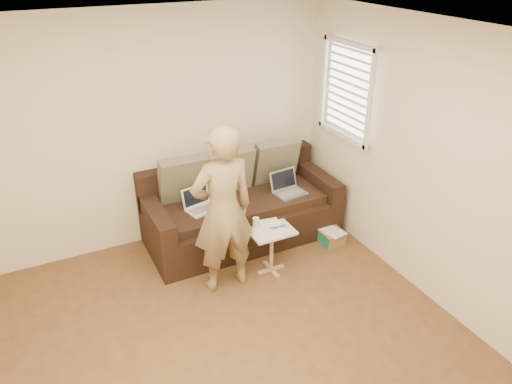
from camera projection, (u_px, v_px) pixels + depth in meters
floor at (245, 363)px, 4.05m from camera, size 4.50×4.50×0.00m
ceiling at (240, 44)px, 2.85m from camera, size 4.50×4.50×0.00m
wall_back at (155, 132)px, 5.23m from camera, size 4.00×0.00×4.00m
wall_right at (450, 177)px, 4.24m from camera, size 0.00×4.50×4.50m
window_blinds at (347, 91)px, 5.23m from camera, size 0.12×0.88×1.08m
sofa at (242, 206)px, 5.58m from camera, size 2.20×0.95×0.85m
pillow_left at (183, 179)px, 5.37m from camera, size 0.55×0.29×0.57m
pillow_mid at (230, 171)px, 5.57m from camera, size 0.55×0.27×0.57m
pillow_right at (275, 161)px, 5.81m from camera, size 0.55×0.28×0.57m
laptop_silver at (290, 194)px, 5.63m from camera, size 0.38×0.30×0.24m
laptop_white at (203, 210)px, 5.30m from camera, size 0.38×0.32×0.24m
person at (223, 211)px, 4.59m from camera, size 0.63×0.43×1.73m
side_table at (271, 251)px, 5.08m from camera, size 0.45×0.32×0.50m
drinking_glass at (256, 223)px, 4.98m from camera, size 0.07×0.07×0.12m
scissors at (278, 227)px, 5.01m from camera, size 0.20×0.16×0.02m
paper_on_table at (272, 226)px, 5.04m from camera, size 0.25×0.33×0.00m
striped_box at (332, 237)px, 5.62m from camera, size 0.26×0.26×0.17m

